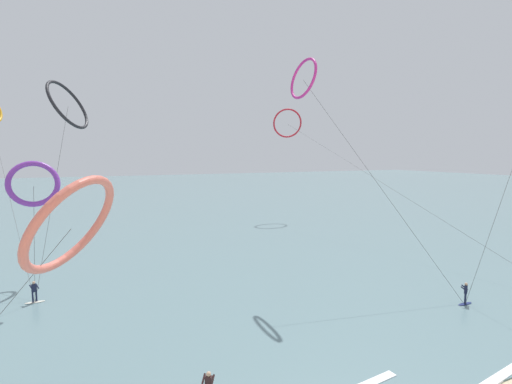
{
  "coord_description": "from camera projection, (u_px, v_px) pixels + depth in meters",
  "views": [
    {
      "loc": [
        -11.81,
        -4.48,
        11.54
      ],
      "look_at": [
        0.0,
        21.5,
        8.64
      ],
      "focal_mm": 26.02,
      "sensor_mm": 36.0,
      "label": 1
    }
  ],
  "objects": [
    {
      "name": "kite_magenta",
      "position": [
        304.0,
        79.0,
        33.15
      ],
      "size": [
        8.76,
        12.81,
        20.18
      ],
      "rotation": [
        0.0,
        0.0,
        4.76
      ],
      "color": "#CC288E",
      "rests_on": "ground"
    },
    {
      "name": "surfer_ivory",
      "position": [
        34.0,
        293.0,
        28.72
      ],
      "size": [
        1.4,
        0.71,
        1.7
      ],
      "rotation": [
        0.0,
        0.0,
        3.73
      ],
      "color": "silver",
      "rests_on": "ground"
    },
    {
      "name": "sea_water",
      "position": [
        134.0,
        195.0,
        106.54
      ],
      "size": [
        400.0,
        200.0,
        0.08
      ],
      "primitive_type": "cube",
      "color": "slate",
      "rests_on": "ground"
    },
    {
      "name": "kite_crimson",
      "position": [
        288.0,
        123.0,
        67.38
      ],
      "size": [
        5.5,
        46.99,
        19.82
      ],
      "rotation": [
        0.0,
        0.0,
        2.84
      ],
      "color": "red",
      "rests_on": "ground"
    },
    {
      "name": "kite_charcoal",
      "position": [
        68.0,
        105.0,
        35.97
      ],
      "size": [
        5.21,
        11.51,
        18.71
      ],
      "rotation": [
        0.0,
        0.0,
        1.05
      ],
      "color": "black",
      "rests_on": "ground"
    },
    {
      "name": "kite_violet",
      "position": [
        33.0,
        184.0,
        28.6
      ],
      "size": [
        3.87,
        2.1,
        11.1
      ],
      "rotation": [
        0.0,
        0.0,
        0.1
      ],
      "color": "purple",
      "rests_on": "ground"
    },
    {
      "name": "surfer_navy",
      "position": [
        465.0,
        295.0,
        28.41
      ],
      "size": [
        1.4,
        0.7,
        1.7
      ],
      "rotation": [
        0.0,
        0.0,
        3.66
      ],
      "color": "navy",
      "rests_on": "ground"
    },
    {
      "name": "kite_coral",
      "position": [
        71.0,
        224.0,
        18.08
      ],
      "size": [
        9.51,
        6.47,
        10.65
      ],
      "rotation": [
        0.0,
        0.0,
        4.08
      ],
      "color": "#EA7260",
      "rests_on": "ground"
    }
  ]
}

